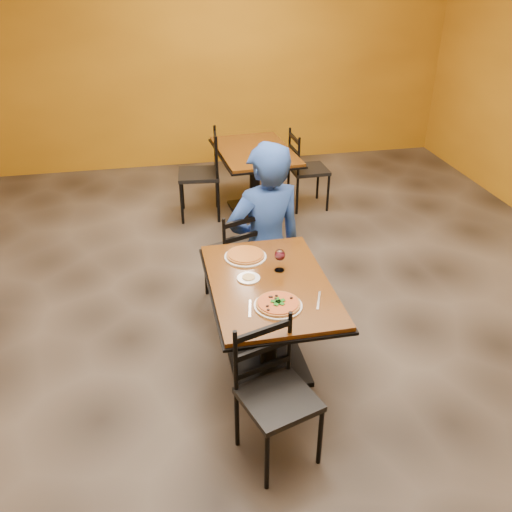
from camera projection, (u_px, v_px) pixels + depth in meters
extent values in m
cube|color=black|center=(255.00, 327.00, 4.53)|extent=(7.00, 8.00, 0.01)
cube|color=#BD7E15|center=(195.00, 54.00, 7.19)|extent=(7.00, 0.01, 3.00)
cube|color=#63340F|center=(270.00, 284.00, 3.74)|extent=(0.80, 1.20, 0.03)
cube|color=black|center=(269.00, 287.00, 3.75)|extent=(0.83, 1.23, 0.02)
cylinder|color=black|center=(269.00, 327.00, 3.92)|extent=(0.12, 0.12, 0.66)
cube|color=black|center=(268.00, 365.00, 4.09)|extent=(0.55, 0.55, 0.04)
cube|color=#63340F|center=(255.00, 151.00, 6.15)|extent=(0.87, 1.24, 0.03)
cube|color=black|center=(255.00, 153.00, 6.16)|extent=(0.90, 1.27, 0.02)
cylinder|color=black|center=(255.00, 181.00, 6.33)|extent=(0.12, 0.12, 0.66)
cube|color=black|center=(255.00, 209.00, 6.50)|extent=(0.58, 0.58, 0.04)
imported|color=navy|center=(265.00, 225.00, 4.55)|extent=(0.77, 0.60, 1.44)
cylinder|color=white|center=(278.00, 306.00, 3.48)|extent=(0.31, 0.31, 0.01)
cylinder|color=#99240B|center=(278.00, 304.00, 3.47)|extent=(0.28, 0.28, 0.02)
cylinder|color=white|center=(245.00, 257.00, 4.02)|extent=(0.31, 0.31, 0.01)
cylinder|color=#BB7523|center=(245.00, 255.00, 4.01)|extent=(0.28, 0.28, 0.02)
cylinder|color=white|center=(249.00, 278.00, 3.76)|extent=(0.16, 0.16, 0.01)
cylinder|color=tan|center=(249.00, 277.00, 3.76)|extent=(0.09, 0.09, 0.01)
cube|color=silver|center=(250.00, 308.00, 3.46)|extent=(0.05, 0.19, 0.00)
cube|color=silver|center=(319.00, 300.00, 3.54)|extent=(0.09, 0.20, 0.00)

